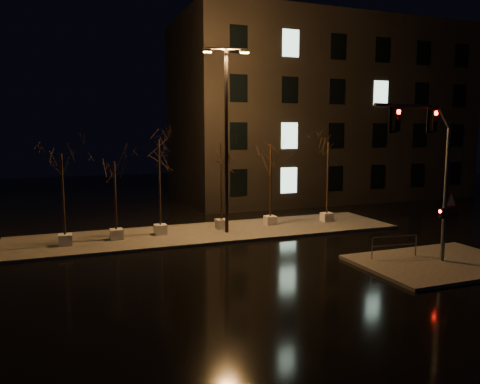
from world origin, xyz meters
name	(u,v)px	position (x,y,z in m)	size (l,w,h in m)	color
ground	(251,261)	(0.00, 0.00, 0.00)	(90.00, 90.00, 0.00)	black
median	(211,233)	(0.00, 6.00, 0.07)	(22.00, 5.00, 0.15)	#403E39
sidewalk_corner	(438,263)	(7.50, -3.50, 0.07)	(7.00, 5.00, 0.15)	#403E39
building	(319,112)	(14.00, 18.00, 7.50)	(25.00, 12.00, 15.00)	black
tree_0	(62,174)	(-7.79, 5.59, 3.73)	(1.80, 1.80, 4.72)	silver
tree_1	(115,179)	(-5.23, 5.99, 3.36)	(1.80, 1.80, 4.23)	silver
tree_2	(159,161)	(-2.82, 6.32, 4.24)	(1.80, 1.80, 5.39)	silver
tree_3	(221,162)	(0.85, 6.57, 4.05)	(1.80, 1.80, 5.14)	silver
tree_4	(271,162)	(3.98, 6.53, 3.97)	(1.80, 1.80, 5.04)	silver
tree_5	(328,160)	(7.79, 6.25, 4.06)	(1.80, 1.80, 5.16)	silver
traffic_signal_mast	(432,162)	(6.67, -3.68, 4.58)	(5.43, 1.18, 6.74)	slate
streetlight_main	(226,128)	(0.80, 5.52, 6.01)	(2.52, 0.88, 10.15)	black
guard_rail_a	(394,243)	(6.14, -2.21, 0.80)	(2.29, 0.31, 0.99)	slate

